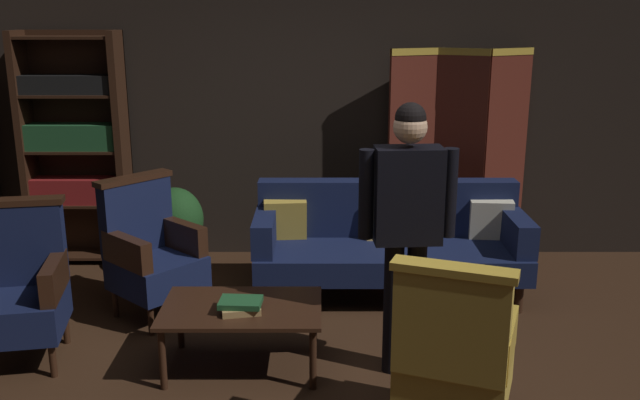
{
  "coord_description": "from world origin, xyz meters",
  "views": [
    {
      "loc": [
        0.0,
        -3.79,
        2.21
      ],
      "look_at": [
        0.0,
        0.8,
        0.95
      ],
      "focal_mm": 38.84,
      "sensor_mm": 36.0,
      "label": 1
    }
  ],
  "objects_px": {
    "coffee_table": "(242,313)",
    "armchair_wing_left": "(18,288)",
    "folding_screen": "(459,153)",
    "book_tan_leather": "(241,308)",
    "book_green_cloth": "(240,302)",
    "armchair_gilt_accent": "(454,355)",
    "armchair_wing_right": "(151,252)",
    "standing_figure": "(407,215)",
    "velvet_couch": "(389,238)",
    "bookshelf": "(76,147)",
    "potted_plant": "(176,225)"
  },
  "relations": [
    {
      "from": "folding_screen",
      "to": "velvet_couch",
      "type": "height_order",
      "value": "folding_screen"
    },
    {
      "from": "potted_plant",
      "to": "book_tan_leather",
      "type": "relative_size",
      "value": 3.29
    },
    {
      "from": "armchair_gilt_accent",
      "to": "book_tan_leather",
      "type": "height_order",
      "value": "armchair_gilt_accent"
    },
    {
      "from": "folding_screen",
      "to": "potted_plant",
      "type": "height_order",
      "value": "folding_screen"
    },
    {
      "from": "folding_screen",
      "to": "standing_figure",
      "type": "distance_m",
      "value": 2.18
    },
    {
      "from": "folding_screen",
      "to": "book_tan_leather",
      "type": "bearing_deg",
      "value": -129.28
    },
    {
      "from": "velvet_couch",
      "to": "folding_screen",
      "type": "bearing_deg",
      "value": 49.12
    },
    {
      "from": "armchair_wing_left",
      "to": "book_tan_leather",
      "type": "xyz_separation_m",
      "value": [
        1.45,
        -0.2,
        -0.05
      ]
    },
    {
      "from": "book_green_cloth",
      "to": "book_tan_leather",
      "type": "bearing_deg",
      "value": 0.0
    },
    {
      "from": "armchair_wing_left",
      "to": "standing_figure",
      "type": "height_order",
      "value": "standing_figure"
    },
    {
      "from": "coffee_table",
      "to": "book_green_cloth",
      "type": "relative_size",
      "value": 3.88
    },
    {
      "from": "armchair_wing_right",
      "to": "armchair_gilt_accent",
      "type": "bearing_deg",
      "value": -39.27
    },
    {
      "from": "armchair_gilt_accent",
      "to": "potted_plant",
      "type": "height_order",
      "value": "armchair_gilt_accent"
    },
    {
      "from": "armchair_wing_left",
      "to": "potted_plant",
      "type": "relative_size",
      "value": 1.35
    },
    {
      "from": "velvet_couch",
      "to": "book_tan_leather",
      "type": "height_order",
      "value": "velvet_couch"
    },
    {
      "from": "folding_screen",
      "to": "bookshelf",
      "type": "xyz_separation_m",
      "value": [
        -3.38,
        -0.04,
        0.07
      ]
    },
    {
      "from": "armchair_gilt_accent",
      "to": "folding_screen",
      "type": "bearing_deg",
      "value": 79.15
    },
    {
      "from": "folding_screen",
      "to": "book_tan_leather",
      "type": "xyz_separation_m",
      "value": [
        -1.72,
        -2.1,
        -0.54
      ]
    },
    {
      "from": "armchair_gilt_accent",
      "to": "potted_plant",
      "type": "bearing_deg",
      "value": 128.87
    },
    {
      "from": "bookshelf",
      "to": "velvet_couch",
      "type": "relative_size",
      "value": 0.97
    },
    {
      "from": "potted_plant",
      "to": "coffee_table",
      "type": "bearing_deg",
      "value": -65.43
    },
    {
      "from": "coffee_table",
      "to": "armchair_wing_left",
      "type": "bearing_deg",
      "value": 174.94
    },
    {
      "from": "coffee_table",
      "to": "armchair_wing_right",
      "type": "xyz_separation_m",
      "value": [
        -0.76,
        0.82,
        0.12
      ]
    },
    {
      "from": "velvet_couch",
      "to": "standing_figure",
      "type": "height_order",
      "value": "standing_figure"
    },
    {
      "from": "bookshelf",
      "to": "armchair_gilt_accent",
      "type": "bearing_deg",
      "value": -44.03
    },
    {
      "from": "armchair_wing_left",
      "to": "book_green_cloth",
      "type": "height_order",
      "value": "armchair_wing_left"
    },
    {
      "from": "book_green_cloth",
      "to": "bookshelf",
      "type": "bearing_deg",
      "value": 128.97
    },
    {
      "from": "potted_plant",
      "to": "armchair_wing_left",
      "type": "bearing_deg",
      "value": -115.39
    },
    {
      "from": "coffee_table",
      "to": "book_green_cloth",
      "type": "height_order",
      "value": "book_green_cloth"
    },
    {
      "from": "bookshelf",
      "to": "folding_screen",
      "type": "bearing_deg",
      "value": 0.75
    },
    {
      "from": "bookshelf",
      "to": "armchair_wing_left",
      "type": "distance_m",
      "value": 1.95
    },
    {
      "from": "armchair_gilt_accent",
      "to": "book_tan_leather",
      "type": "distance_m",
      "value": 1.37
    },
    {
      "from": "armchair_wing_right",
      "to": "potted_plant",
      "type": "bearing_deg",
      "value": 88.79
    },
    {
      "from": "velvet_couch",
      "to": "armchair_wing_left",
      "type": "relative_size",
      "value": 2.04
    },
    {
      "from": "armchair_gilt_accent",
      "to": "armchair_wing_left",
      "type": "distance_m",
      "value": 2.78
    },
    {
      "from": "armchair_wing_left",
      "to": "armchair_wing_right",
      "type": "height_order",
      "value": "same"
    },
    {
      "from": "standing_figure",
      "to": "book_green_cloth",
      "type": "bearing_deg",
      "value": -177.76
    },
    {
      "from": "armchair_gilt_accent",
      "to": "book_tan_leather",
      "type": "bearing_deg",
      "value": 149.56
    },
    {
      "from": "armchair_gilt_accent",
      "to": "armchair_wing_left",
      "type": "bearing_deg",
      "value": 161.16
    },
    {
      "from": "velvet_couch",
      "to": "armchair_wing_right",
      "type": "bearing_deg",
      "value": -166.82
    },
    {
      "from": "folding_screen",
      "to": "coffee_table",
      "type": "relative_size",
      "value": 1.9
    },
    {
      "from": "velvet_couch",
      "to": "book_green_cloth",
      "type": "relative_size",
      "value": 8.22
    },
    {
      "from": "folding_screen",
      "to": "armchair_gilt_accent",
      "type": "xyz_separation_m",
      "value": [
        -0.54,
        -2.79,
        -0.5
      ]
    },
    {
      "from": "book_green_cloth",
      "to": "armchair_gilt_accent",
      "type": "bearing_deg",
      "value": -30.44
    },
    {
      "from": "coffee_table",
      "to": "folding_screen",
      "type": "bearing_deg",
      "value": 49.62
    },
    {
      "from": "standing_figure",
      "to": "book_tan_leather",
      "type": "relative_size",
      "value": 7.27
    },
    {
      "from": "coffee_table",
      "to": "armchair_wing_left",
      "type": "xyz_separation_m",
      "value": [
        -1.45,
        0.13,
        0.12
      ]
    },
    {
      "from": "folding_screen",
      "to": "armchair_gilt_accent",
      "type": "height_order",
      "value": "folding_screen"
    },
    {
      "from": "armchair_wing_right",
      "to": "book_tan_leather",
      "type": "relative_size",
      "value": 4.44
    },
    {
      "from": "velvet_couch",
      "to": "book_tan_leather",
      "type": "bearing_deg",
      "value": -128.29
    }
  ]
}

